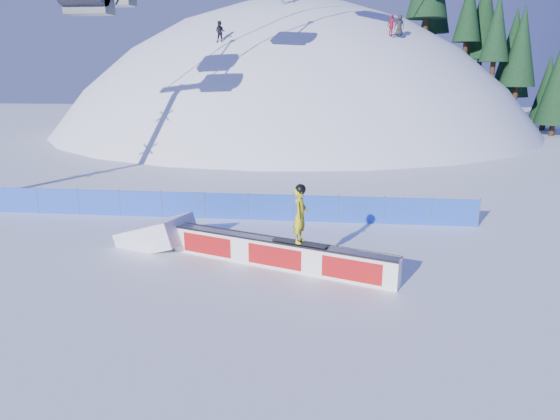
# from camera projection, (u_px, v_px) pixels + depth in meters

# --- Properties ---
(ground) EXTENTS (160.00, 160.00, 0.00)m
(ground) POSITION_uv_depth(u_px,v_px,m) (201.00, 254.00, 18.29)
(ground) COLOR white
(ground) RESTS_ON ground
(snow_hill) EXTENTS (64.00, 64.00, 64.00)m
(snow_hill) POSITION_uv_depth(u_px,v_px,m) (292.00, 270.00, 63.35)
(snow_hill) COLOR white
(snow_hill) RESTS_ON ground
(treeline) EXTENTS (19.52, 13.08, 19.85)m
(treeline) POSITION_uv_depth(u_px,v_px,m) (498.00, 27.00, 52.40)
(treeline) COLOR #321F14
(treeline) RESTS_ON ground
(safety_fence) EXTENTS (22.05, 0.05, 1.30)m
(safety_fence) POSITION_uv_depth(u_px,v_px,m) (226.00, 206.00, 22.43)
(safety_fence) COLOR blue
(safety_fence) RESTS_ON ground
(rail_box) EXTENTS (8.00, 3.33, 0.99)m
(rail_box) POSITION_uv_depth(u_px,v_px,m) (278.00, 254.00, 16.93)
(rail_box) COLOR white
(rail_box) RESTS_ON ground
(snow_ramp) EXTENTS (3.23, 2.60, 1.75)m
(snow_ramp) POSITION_uv_depth(u_px,v_px,m) (157.00, 245.00, 19.23)
(snow_ramp) COLOR white
(snow_ramp) RESTS_ON ground
(snowboarder) EXTENTS (1.92, 0.97, 2.00)m
(snowboarder) POSITION_uv_depth(u_px,v_px,m) (300.00, 215.00, 16.19)
(snowboarder) COLOR black
(snowboarder) RESTS_ON rail_box
(distant_skiers) EXTENTS (15.42, 7.98, 5.44)m
(distant_skiers) POSITION_uv_depth(u_px,v_px,m) (313.00, 15.00, 42.56)
(distant_skiers) COLOR black
(distant_skiers) RESTS_ON ground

